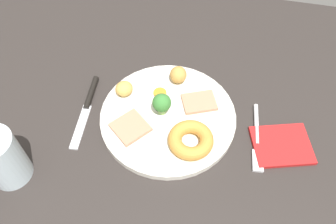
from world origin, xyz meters
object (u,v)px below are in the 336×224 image
(dinner_plate, at_px, (168,117))
(knife, at_px, (88,103))
(water_glass, at_px, (2,158))
(folded_napkin, at_px, (282,145))
(roast_potato_left, at_px, (124,89))
(yorkshire_pudding, at_px, (191,140))
(roast_potato_right, at_px, (178,75))
(carrot_coin_front, at_px, (160,93))
(meat_slice_main, at_px, (130,127))
(fork, at_px, (257,139))
(broccoli_floret, at_px, (162,103))
(meat_slice_under, at_px, (199,102))

(dinner_plate, bearing_deg, knife, 0.10)
(water_glass, height_order, folded_napkin, water_glass)
(roast_potato_left, bearing_deg, water_glass, 54.83)
(yorkshire_pudding, relative_size, roast_potato_right, 2.26)
(yorkshire_pudding, bearing_deg, roast_potato_right, -70.20)
(roast_potato_right, bearing_deg, carrot_coin_front, 56.35)
(roast_potato_right, height_order, carrot_coin_front, roast_potato_right)
(knife, height_order, water_glass, water_glass)
(carrot_coin_front, bearing_deg, meat_slice_main, 69.29)
(fork, xyz_separation_m, folded_napkin, (-0.05, 0.01, 0.00))
(folded_napkin, bearing_deg, roast_potato_right, -26.17)
(dinner_plate, relative_size, meat_slice_main, 4.38)
(meat_slice_main, distance_m, roast_potato_left, 0.09)
(yorkshire_pudding, relative_size, carrot_coin_front, 3.14)
(water_glass, bearing_deg, fork, -158.83)
(yorkshire_pudding, xyz_separation_m, broccoli_floret, (0.07, -0.06, 0.02))
(meat_slice_main, height_order, water_glass, water_glass)
(meat_slice_main, bearing_deg, dinner_plate, -143.99)
(carrot_coin_front, bearing_deg, roast_potato_right, -123.65)
(roast_potato_left, distance_m, fork, 0.29)
(yorkshire_pudding, distance_m, folded_napkin, 0.18)
(dinner_plate, xyz_separation_m, roast_potato_right, (-0.00, -0.09, 0.02))
(roast_potato_right, height_order, fork, roast_potato_right)
(meat_slice_under, bearing_deg, folded_napkin, 161.12)
(meat_slice_main, height_order, meat_slice_under, same)
(yorkshire_pudding, height_order, carrot_coin_front, yorkshire_pudding)
(dinner_plate, relative_size, roast_potato_right, 7.20)
(roast_potato_right, bearing_deg, yorkshire_pudding, 109.80)
(dinner_plate, xyz_separation_m, knife, (0.17, 0.00, -0.00))
(broccoli_floret, relative_size, knife, 0.27)
(yorkshire_pudding, xyz_separation_m, fork, (-0.12, -0.04, -0.02))
(fork, distance_m, knife, 0.35)
(dinner_plate, xyz_separation_m, water_glass, (0.25, 0.18, 0.05))
(meat_slice_under, height_order, water_glass, water_glass)
(meat_slice_under, height_order, folded_napkin, meat_slice_under)
(dinner_plate, distance_m, water_glass, 0.31)
(fork, relative_size, knife, 0.83)
(fork, bearing_deg, yorkshire_pudding, -75.80)
(knife, bearing_deg, roast_potato_left, 112.36)
(dinner_plate, xyz_separation_m, yorkshire_pudding, (-0.06, 0.06, 0.02))
(dinner_plate, bearing_deg, carrot_coin_front, -60.47)
(roast_potato_right, bearing_deg, water_glass, 47.11)
(dinner_plate, distance_m, folded_napkin, 0.23)
(meat_slice_main, bearing_deg, broccoli_floret, -135.03)
(broccoli_floret, bearing_deg, roast_potato_right, -99.42)
(water_glass, bearing_deg, carrot_coin_front, -134.43)
(dinner_plate, height_order, roast_potato_left, roast_potato_left)
(broccoli_floret, bearing_deg, meat_slice_main, 44.97)
(meat_slice_main, bearing_deg, roast_potato_left, -66.45)
(roast_potato_left, bearing_deg, carrot_coin_front, -169.13)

